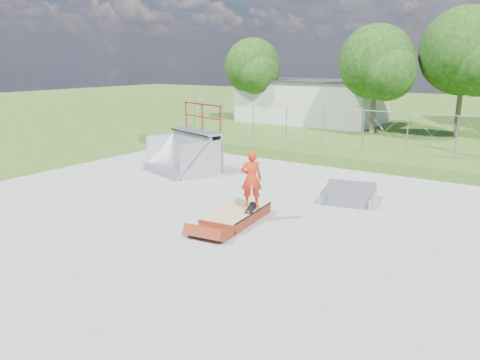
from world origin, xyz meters
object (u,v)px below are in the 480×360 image
(grind_box, at_px, (236,216))
(skater, at_px, (251,181))
(quarter_pipe, at_px, (180,139))
(flat_bank_ramp, at_px, (348,195))

(grind_box, relative_size, skater, 1.50)
(grind_box, xyz_separation_m, skater, (0.34, 0.25, 1.02))
(quarter_pipe, bearing_deg, grind_box, -17.43)
(skater, bearing_deg, quarter_pipe, -64.22)
(flat_bank_ramp, xyz_separation_m, skater, (-1.64, -3.33, 0.95))
(grind_box, distance_m, skater, 1.11)
(grind_box, relative_size, quarter_pipe, 0.88)
(grind_box, height_order, flat_bank_ramp, flat_bank_ramp)
(quarter_pipe, bearing_deg, flat_bank_ramp, 16.21)
(grind_box, distance_m, quarter_pipe, 6.68)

